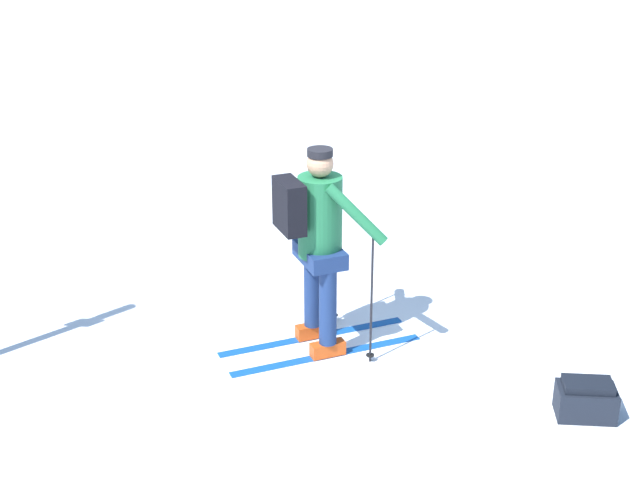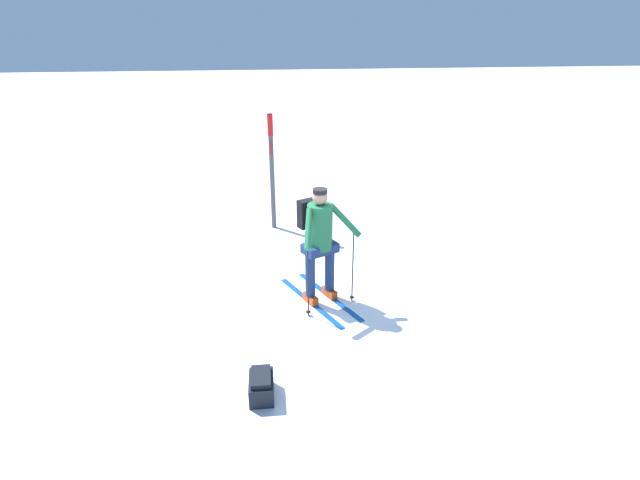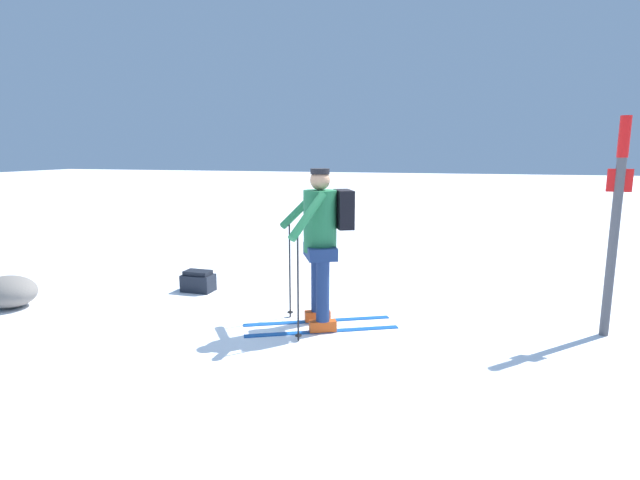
# 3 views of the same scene
# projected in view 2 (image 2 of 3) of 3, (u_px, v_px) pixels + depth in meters

# --- Properties ---
(ground_plane) EXTENTS (80.00, 80.00, 0.00)m
(ground_plane) POSITION_uv_depth(u_px,v_px,m) (294.00, 304.00, 7.66)
(ground_plane) COLOR white
(skier) EXTENTS (1.77, 1.19, 1.81)m
(skier) POSITION_uv_depth(u_px,v_px,m) (319.00, 236.00, 7.39)
(skier) COLOR #144C9E
(skier) RESTS_ON ground_plane
(dropped_backpack) EXTENTS (0.45, 0.29, 0.30)m
(dropped_backpack) POSITION_uv_depth(u_px,v_px,m) (261.00, 386.00, 5.74)
(dropped_backpack) COLOR black
(dropped_backpack) RESTS_ON ground_plane
(trail_marker) EXTENTS (0.24, 0.11, 2.36)m
(trail_marker) POSITION_uv_depth(u_px,v_px,m) (272.00, 163.00, 9.98)
(trail_marker) COLOR #4C4C51
(trail_marker) RESTS_ON ground_plane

